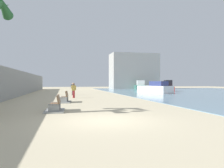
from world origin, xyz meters
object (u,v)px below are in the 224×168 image
person_walking (73,88)px  person_standing (74,89)px  boat_mid_bay (140,86)px  boat_far_left (155,88)px  bench_near (55,107)px  bench_far (64,100)px  boat_distant (167,87)px

person_walking → person_standing: person_walking is taller
boat_mid_bay → boat_far_left: size_ratio=0.72×
person_walking → boat_mid_bay: bearing=50.4°
bench_near → bench_far: same height
bench_near → boat_mid_bay: size_ratio=0.46×
person_walking → boat_far_left: (12.81, 2.41, -0.21)m
bench_far → boat_mid_bay: boat_mid_bay is taller
bench_near → bench_far: 6.02m
person_walking → boat_mid_bay: (16.50, 19.95, -0.15)m
boat_far_left → bench_far: bearing=-136.3°
boat_far_left → boat_mid_bay: bearing=78.1°
boat_distant → boat_mid_bay: boat_mid_bay is taller
bench_far → boat_distant: bearing=46.3°
bench_near → boat_far_left: size_ratio=0.33×
bench_near → boat_mid_bay: bearing=63.7°
bench_near → boat_distant: 33.02m
person_walking → boat_mid_bay: 25.89m
boat_mid_bay → bench_near: bearing=-116.3°
bench_near → boat_far_left: 24.16m
bench_far → boat_far_left: size_ratio=0.34×
bench_far → person_standing: (1.03, 5.45, 0.71)m
boat_distant → boat_far_left: bearing=-127.9°
bench_far → boat_distant: size_ratio=0.32×
bench_far → boat_mid_bay: (17.64, 30.86, 0.59)m
bench_near → boat_distant: bearing=52.8°
person_standing → boat_far_left: bearing=31.4°
bench_far → boat_far_left: bearing=43.7°
person_standing → boat_mid_bay: size_ratio=0.35×
person_standing → boat_distant: 23.62m
person_standing → boat_distant: boat_distant is taller
bench_near → person_walking: (1.70, 16.91, 0.74)m
boat_mid_bay → boat_far_left: 17.92m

